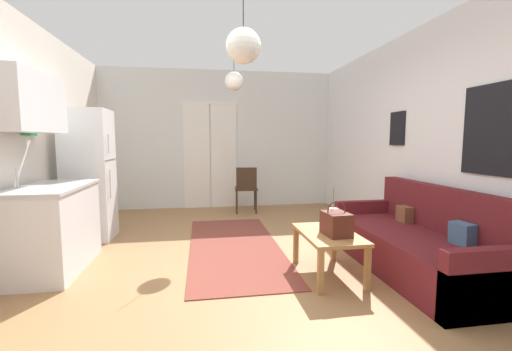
{
  "coord_description": "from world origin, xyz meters",
  "views": [
    {
      "loc": [
        -0.37,
        -3.32,
        1.37
      ],
      "look_at": [
        0.31,
        0.82,
        0.92
      ],
      "focal_mm": 23.37,
      "sensor_mm": 36.0,
      "label": 1
    }
  ],
  "objects_px": {
    "couch": "(419,245)",
    "pendant_lamp_far": "(234,81)",
    "handbag": "(336,223)",
    "bamboo_vase": "(333,218)",
    "pendant_lamp_near": "(243,46)",
    "refrigerator": "(89,175)",
    "coffee_table": "(328,239)",
    "accent_chair": "(246,187)"
  },
  "relations": [
    {
      "from": "refrigerator",
      "to": "pendant_lamp_near",
      "type": "bearing_deg",
      "value": -49.94
    },
    {
      "from": "bamboo_vase",
      "to": "handbag",
      "type": "relative_size",
      "value": 1.3
    },
    {
      "from": "pendant_lamp_near",
      "to": "handbag",
      "type": "bearing_deg",
      "value": 21.13
    },
    {
      "from": "coffee_table",
      "to": "handbag",
      "type": "bearing_deg",
      "value": -69.59
    },
    {
      "from": "couch",
      "to": "refrigerator",
      "type": "height_order",
      "value": "refrigerator"
    },
    {
      "from": "couch",
      "to": "bamboo_vase",
      "type": "distance_m",
      "value": 0.95
    },
    {
      "from": "bamboo_vase",
      "to": "refrigerator",
      "type": "bearing_deg",
      "value": 150.55
    },
    {
      "from": "refrigerator",
      "to": "accent_chair",
      "type": "distance_m",
      "value": 2.72
    },
    {
      "from": "coffee_table",
      "to": "accent_chair",
      "type": "height_order",
      "value": "accent_chair"
    },
    {
      "from": "accent_chair",
      "to": "refrigerator",
      "type": "bearing_deg",
      "value": 34.13
    },
    {
      "from": "couch",
      "to": "accent_chair",
      "type": "relative_size",
      "value": 2.39
    },
    {
      "from": "pendant_lamp_far",
      "to": "bamboo_vase",
      "type": "bearing_deg",
      "value": -63.74
    },
    {
      "from": "pendant_lamp_near",
      "to": "bamboo_vase",
      "type": "bearing_deg",
      "value": 30.21
    },
    {
      "from": "bamboo_vase",
      "to": "handbag",
      "type": "bearing_deg",
      "value": -104.79
    },
    {
      "from": "bamboo_vase",
      "to": "handbag",
      "type": "distance_m",
      "value": 0.23
    },
    {
      "from": "handbag",
      "to": "accent_chair",
      "type": "xyz_separation_m",
      "value": [
        -0.46,
        3.16,
        -0.06
      ]
    },
    {
      "from": "couch",
      "to": "coffee_table",
      "type": "bearing_deg",
      "value": 177.87
    },
    {
      "from": "refrigerator",
      "to": "accent_chair",
      "type": "bearing_deg",
      "value": 29.37
    },
    {
      "from": "couch",
      "to": "refrigerator",
      "type": "bearing_deg",
      "value": 154.74
    },
    {
      "from": "coffee_table",
      "to": "accent_chair",
      "type": "bearing_deg",
      "value": 97.88
    },
    {
      "from": "couch",
      "to": "pendant_lamp_far",
      "type": "relative_size",
      "value": 3.1
    },
    {
      "from": "handbag",
      "to": "refrigerator",
      "type": "relative_size",
      "value": 0.19
    },
    {
      "from": "handbag",
      "to": "accent_chair",
      "type": "relative_size",
      "value": 0.39
    },
    {
      "from": "refrigerator",
      "to": "coffee_table",
      "type": "bearing_deg",
      "value": -32.12
    },
    {
      "from": "handbag",
      "to": "pendant_lamp_far",
      "type": "bearing_deg",
      "value": 112.19
    },
    {
      "from": "refrigerator",
      "to": "pendant_lamp_near",
      "type": "height_order",
      "value": "pendant_lamp_near"
    },
    {
      "from": "bamboo_vase",
      "to": "refrigerator",
      "type": "xyz_separation_m",
      "value": [
        -2.86,
        1.62,
        0.34
      ]
    },
    {
      "from": "bamboo_vase",
      "to": "handbag",
      "type": "height_order",
      "value": "bamboo_vase"
    },
    {
      "from": "coffee_table",
      "to": "couch",
      "type": "bearing_deg",
      "value": -2.13
    },
    {
      "from": "refrigerator",
      "to": "pendant_lamp_far",
      "type": "relative_size",
      "value": 2.66
    },
    {
      "from": "handbag",
      "to": "pendant_lamp_far",
      "type": "relative_size",
      "value": 0.51
    },
    {
      "from": "coffee_table",
      "to": "handbag",
      "type": "distance_m",
      "value": 0.21
    },
    {
      "from": "pendant_lamp_far",
      "to": "couch",
      "type": "bearing_deg",
      "value": -47.18
    },
    {
      "from": "pendant_lamp_near",
      "to": "pendant_lamp_far",
      "type": "relative_size",
      "value": 1.2
    },
    {
      "from": "pendant_lamp_near",
      "to": "accent_chair",
      "type": "bearing_deg",
      "value": 82.07
    },
    {
      "from": "coffee_table",
      "to": "pendant_lamp_far",
      "type": "relative_size",
      "value": 1.29
    },
    {
      "from": "coffee_table",
      "to": "handbag",
      "type": "height_order",
      "value": "handbag"
    },
    {
      "from": "accent_chair",
      "to": "pendant_lamp_near",
      "type": "distance_m",
      "value": 3.9
    },
    {
      "from": "couch",
      "to": "handbag",
      "type": "bearing_deg",
      "value": -176.24
    },
    {
      "from": "bamboo_vase",
      "to": "pendant_lamp_near",
      "type": "xyz_separation_m",
      "value": [
        -1.01,
        -0.59,
        1.53
      ]
    },
    {
      "from": "refrigerator",
      "to": "pendant_lamp_near",
      "type": "xyz_separation_m",
      "value": [
        1.85,
        -2.2,
        1.2
      ]
    },
    {
      "from": "couch",
      "to": "pendant_lamp_far",
      "type": "distance_m",
      "value": 3.23
    }
  ]
}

